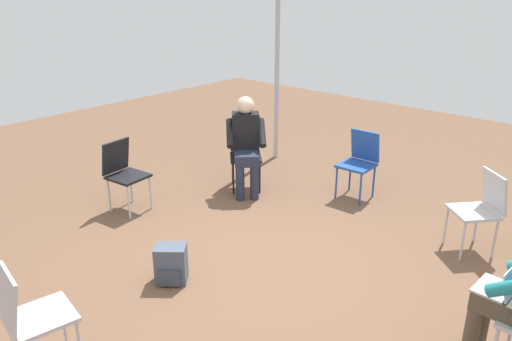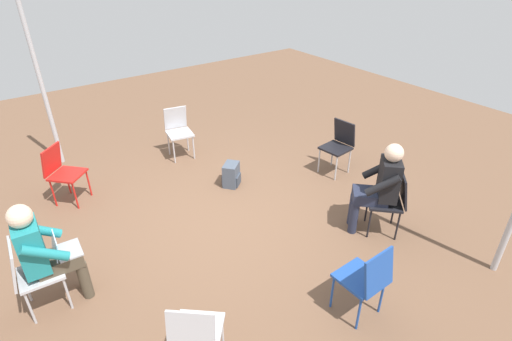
{
  "view_description": "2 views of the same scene",
  "coord_description": "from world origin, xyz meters",
  "px_view_note": "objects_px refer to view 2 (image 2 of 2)",
  "views": [
    {
      "loc": [
        3.16,
        2.63,
        2.61
      ],
      "look_at": [
        -0.18,
        -0.31,
        0.89
      ],
      "focal_mm": 35.0,
      "sensor_mm": 36.0,
      "label": 1
    },
    {
      "loc": [
        -3.71,
        2.19,
        3.28
      ],
      "look_at": [
        -0.34,
        -0.25,
        0.85
      ],
      "focal_mm": 28.0,
      "sensor_mm": 36.0,
      "label": 2
    }
  ],
  "objects_px": {
    "person_with_laptop": "(44,250)",
    "person_in_black": "(380,184)",
    "chair_southwest": "(391,199)",
    "chair_south": "(339,143)",
    "chair_east": "(178,129)",
    "chair_northwest": "(196,334)",
    "chair_north": "(31,272)",
    "chair_northeast": "(62,170)",
    "chair_west": "(366,278)",
    "backpack_near_laptop_user": "(231,176)"
  },
  "relations": [
    {
      "from": "person_in_black",
      "to": "chair_west",
      "type": "bearing_deg",
      "value": 169.91
    },
    {
      "from": "chair_northwest",
      "to": "backpack_near_laptop_user",
      "type": "distance_m",
      "value": 3.09
    },
    {
      "from": "chair_west",
      "to": "chair_southwest",
      "type": "relative_size",
      "value": 1.0
    },
    {
      "from": "person_with_laptop",
      "to": "chair_west",
      "type": "bearing_deg",
      "value": 53.97
    },
    {
      "from": "chair_east",
      "to": "person_in_black",
      "type": "xyz_separation_m",
      "value": [
        -3.34,
        -1.08,
        0.2
      ]
    },
    {
      "from": "chair_east",
      "to": "person_with_laptop",
      "type": "distance_m",
      "value": 3.34
    },
    {
      "from": "chair_northeast",
      "to": "chair_east",
      "type": "height_order",
      "value": "same"
    },
    {
      "from": "chair_south",
      "to": "chair_southwest",
      "type": "bearing_deg",
      "value": 151.32
    },
    {
      "from": "chair_southwest",
      "to": "chair_northeast",
      "type": "height_order",
      "value": "same"
    },
    {
      "from": "chair_south",
      "to": "person_in_black",
      "type": "relative_size",
      "value": 0.69
    },
    {
      "from": "person_with_laptop",
      "to": "backpack_near_laptop_user",
      "type": "height_order",
      "value": "person_with_laptop"
    },
    {
      "from": "chair_north",
      "to": "backpack_near_laptop_user",
      "type": "xyz_separation_m",
      "value": [
        0.86,
        -2.85,
        -0.34
      ]
    },
    {
      "from": "person_with_laptop",
      "to": "person_in_black",
      "type": "height_order",
      "value": "same"
    },
    {
      "from": "chair_southwest",
      "to": "chair_south",
      "type": "relative_size",
      "value": 1.0
    },
    {
      "from": "chair_southwest",
      "to": "chair_northeast",
      "type": "bearing_deg",
      "value": 89.65
    },
    {
      "from": "chair_northeast",
      "to": "chair_northwest",
      "type": "height_order",
      "value": "same"
    },
    {
      "from": "chair_northeast",
      "to": "chair_northwest",
      "type": "bearing_deg",
      "value": 50.61
    },
    {
      "from": "chair_west",
      "to": "chair_northeast",
      "type": "height_order",
      "value": "same"
    },
    {
      "from": "chair_north",
      "to": "chair_northwest",
      "type": "height_order",
      "value": "same"
    },
    {
      "from": "chair_northeast",
      "to": "person_with_laptop",
      "type": "bearing_deg",
      "value": 30.47
    },
    {
      "from": "chair_west",
      "to": "person_with_laptop",
      "type": "relative_size",
      "value": 0.69
    },
    {
      "from": "chair_west",
      "to": "chair_east",
      "type": "bearing_deg",
      "value": 87.35
    },
    {
      "from": "chair_northwest",
      "to": "person_in_black",
      "type": "xyz_separation_m",
      "value": [
        0.43,
        -2.78,
        0.2
      ]
    },
    {
      "from": "chair_southwest",
      "to": "person_in_black",
      "type": "xyz_separation_m",
      "value": [
        0.12,
        0.12,
        0.2
      ]
    },
    {
      "from": "person_with_laptop",
      "to": "person_in_black",
      "type": "xyz_separation_m",
      "value": [
        -1.12,
        -3.57,
        0.0
      ]
    },
    {
      "from": "chair_southwest",
      "to": "chair_west",
      "type": "bearing_deg",
      "value": 163.5
    },
    {
      "from": "person_in_black",
      "to": "backpack_near_laptop_user",
      "type": "bearing_deg",
      "value": 68.75
    },
    {
      "from": "chair_southwest",
      "to": "person_in_black",
      "type": "height_order",
      "value": "person_in_black"
    },
    {
      "from": "chair_west",
      "to": "person_in_black",
      "type": "relative_size",
      "value": 0.69
    },
    {
      "from": "chair_southwest",
      "to": "chair_north",
      "type": "relative_size",
      "value": 1.0
    },
    {
      "from": "chair_south",
      "to": "chair_north",
      "type": "xyz_separation_m",
      "value": [
        -0.22,
        4.46,
        0.0
      ]
    },
    {
      "from": "chair_west",
      "to": "chair_south",
      "type": "xyz_separation_m",
      "value": [
        2.18,
        -1.89,
        0.0
      ]
    },
    {
      "from": "chair_northeast",
      "to": "chair_north",
      "type": "xyz_separation_m",
      "value": [
        -1.89,
        0.72,
        0.0
      ]
    },
    {
      "from": "chair_northwest",
      "to": "person_with_laptop",
      "type": "bearing_deg",
      "value": 157.9
    },
    {
      "from": "chair_south",
      "to": "chair_east",
      "type": "xyz_separation_m",
      "value": [
        1.99,
        1.8,
        0.0
      ]
    },
    {
      "from": "chair_northwest",
      "to": "chair_west",
      "type": "bearing_deg",
      "value": 27.0
    },
    {
      "from": "chair_southwest",
      "to": "person_with_laptop",
      "type": "height_order",
      "value": "person_with_laptop"
    },
    {
      "from": "chair_southwest",
      "to": "chair_north",
      "type": "height_order",
      "value": "same"
    },
    {
      "from": "chair_south",
      "to": "backpack_near_laptop_user",
      "type": "height_order",
      "value": "chair_south"
    },
    {
      "from": "chair_northwest",
      "to": "person_with_laptop",
      "type": "xyz_separation_m",
      "value": [
        1.55,
        0.79,
        0.2
      ]
    },
    {
      "from": "chair_southwest",
      "to": "chair_northwest",
      "type": "xyz_separation_m",
      "value": [
        -0.31,
        2.9,
        0.0
      ]
    },
    {
      "from": "person_in_black",
      "to": "chair_north",
      "type": "bearing_deg",
      "value": 117.82
    },
    {
      "from": "chair_west",
      "to": "chair_north",
      "type": "distance_m",
      "value": 3.23
    },
    {
      "from": "chair_south",
      "to": "person_with_laptop",
      "type": "height_order",
      "value": "person_with_laptop"
    },
    {
      "from": "chair_east",
      "to": "chair_northwest",
      "type": "bearing_deg",
      "value": 75.67
    },
    {
      "from": "chair_northeast",
      "to": "chair_southwest",
      "type": "bearing_deg",
      "value": 91.74
    },
    {
      "from": "person_in_black",
      "to": "chair_northwest",
      "type": "bearing_deg",
      "value": 143.35
    },
    {
      "from": "chair_west",
      "to": "person_with_laptop",
      "type": "distance_m",
      "value": 3.1
    },
    {
      "from": "chair_northeast",
      "to": "backpack_near_laptop_user",
      "type": "xyz_separation_m",
      "value": [
        -1.02,
        -2.12,
        -0.34
      ]
    },
    {
      "from": "person_with_laptop",
      "to": "person_in_black",
      "type": "relative_size",
      "value": 1.0
    }
  ]
}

